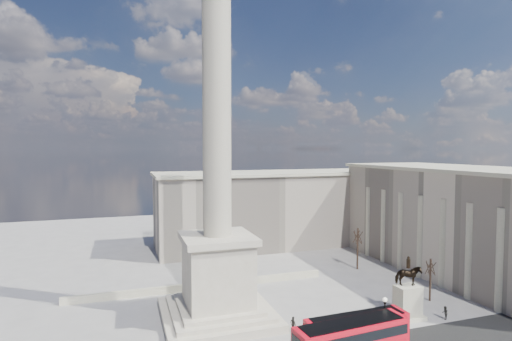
{
  "coord_description": "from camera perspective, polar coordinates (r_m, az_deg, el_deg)",
  "views": [
    {
      "loc": [
        -11.29,
        -44.26,
        21.79
      ],
      "look_at": [
        4.82,
        3.9,
        19.03
      ],
      "focal_mm": 28.0,
      "sensor_mm": 36.0,
      "label": 1
    }
  ],
  "objects": [
    {
      "name": "ground",
      "position": [
        50.61,
        -4.08,
        -22.4
      ],
      "size": [
        180.0,
        180.0,
        0.0
      ],
      "primitive_type": "plane",
      "color": "#9B9793",
      "rests_on": "ground"
    },
    {
      "name": "nelsons_column",
      "position": [
        51.31,
        -5.54,
        -6.86
      ],
      "size": [
        14.0,
        14.0,
        49.85
      ],
      "color": "beige",
      "rests_on": "ground"
    },
    {
      "name": "balustrade_wall",
      "position": [
        64.88,
        -7.75,
        -16.02
      ],
      "size": [
        40.0,
        0.6,
        1.1
      ],
      "primitive_type": "cube",
      "color": "beige",
      "rests_on": "ground"
    },
    {
      "name": "building_east",
      "position": [
        79.17,
        27.37,
        -6.3
      ],
      "size": [
        19.0,
        46.0,
        18.6
      ],
      "color": "beige",
      "rests_on": "ground"
    },
    {
      "name": "building_northeast",
      "position": [
        90.89,
        1.87,
        -5.41
      ],
      "size": [
        51.0,
        17.0,
        16.6
      ],
      "color": "beige",
      "rests_on": "ground"
    },
    {
      "name": "red_bus_c",
      "position": [
        46.02,
        14.32,
        -21.9
      ],
      "size": [
        11.34,
        2.92,
        4.57
      ],
      "rotation": [
        0.0,
        0.0,
        0.03
      ],
      "color": "red",
      "rests_on": "ground"
    },
    {
      "name": "victorian_lamp",
      "position": [
        48.28,
        17.9,
        -19.49
      ],
      "size": [
        0.49,
        0.49,
        5.7
      ],
      "rotation": [
        0.0,
        0.0,
        0.14
      ],
      "color": "black",
      "rests_on": "ground"
    },
    {
      "name": "equestrian_statue",
      "position": [
        57.03,
        20.85,
        -16.54
      ],
      "size": [
        3.88,
        2.91,
        8.11
      ],
      "color": "beige",
      "rests_on": "ground"
    },
    {
      "name": "bare_tree_near",
      "position": [
        70.31,
        29.95,
        -10.49
      ],
      "size": [
        1.67,
        1.67,
        7.31
      ],
      "rotation": [
        0.0,
        0.0,
        0.13
      ],
      "color": "#332319",
      "rests_on": "ground"
    },
    {
      "name": "bare_tree_mid",
      "position": [
        63.66,
        23.67,
        -12.4
      ],
      "size": [
        1.69,
        1.69,
        6.41
      ],
      "rotation": [
        0.0,
        0.0,
        -0.28
      ],
      "color": "#332319",
      "rests_on": "ground"
    },
    {
      "name": "bare_tree_far",
      "position": [
        75.22,
        14.34,
        -8.95
      ],
      "size": [
        1.92,
        1.92,
        7.86
      ],
      "rotation": [
        0.0,
        0.0,
        -0.4
      ],
      "color": "#332319",
      "rests_on": "ground"
    },
    {
      "name": "pedestrian_walking",
      "position": [
        55.36,
        17.49,
        -19.28
      ],
      "size": [
        0.67,
        0.51,
        1.67
      ],
      "primitive_type": "imported",
      "rotation": [
        0.0,
        0.0,
        0.19
      ],
      "color": "#262521",
      "rests_on": "ground"
    },
    {
      "name": "pedestrian_standing",
      "position": [
        59.24,
        25.38,
        -17.9
      ],
      "size": [
        1.04,
        1.03,
        1.69
      ],
      "primitive_type": "imported",
      "rotation": [
        0.0,
        0.0,
        3.91
      ],
      "color": "#262521",
      "rests_on": "ground"
    },
    {
      "name": "pedestrian_crossing",
      "position": [
        51.18,
        5.33,
        -20.99
      ],
      "size": [
        0.67,
        1.13,
        1.8
      ],
      "primitive_type": "imported",
      "rotation": [
        0.0,
        0.0,
        1.8
      ],
      "color": "#262521",
      "rests_on": "ground"
    }
  ]
}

